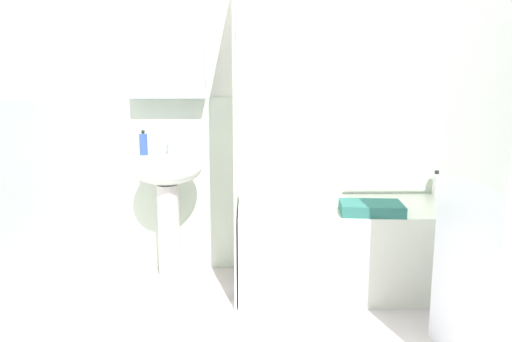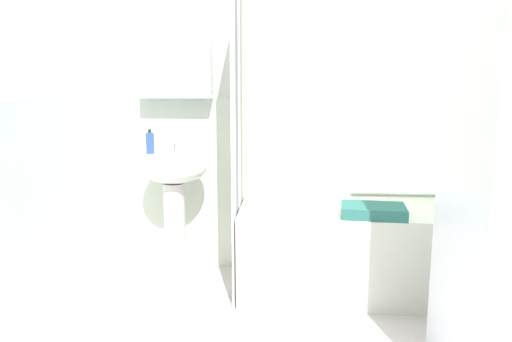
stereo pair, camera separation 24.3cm
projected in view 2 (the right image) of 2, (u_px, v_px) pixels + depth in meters
name	position (u px, v px, depth m)	size (l,w,h in m)	color
wall_back_tiled	(306.00, 107.00, 3.15)	(3.60, 0.18, 2.40)	silver
wall_left_tiled	(11.00, 116.00, 2.36)	(0.07, 1.81, 2.40)	silver
sink	(174.00, 187.00, 3.07)	(0.44, 0.34, 0.84)	silver
faucet	(175.00, 142.00, 3.10)	(0.03, 0.12, 0.12)	silver
soap_dispenser	(150.00, 143.00, 2.99)	(0.05, 0.05, 0.16)	#3455A2
toothbrush_cup	(186.00, 145.00, 3.06)	(0.06, 0.06, 0.10)	silver
bathtub	(365.00, 250.00, 2.91)	(1.54, 0.66, 0.54)	silver
shower_curtain	(238.00, 131.00, 2.84)	(0.01, 0.66, 2.00)	white
lotion_bottle	(464.00, 186.00, 3.07)	(0.06, 0.06, 0.20)	#272226
body_wash_bottle	(449.00, 187.00, 3.07)	(0.05, 0.05, 0.17)	white
towel_folded	(373.00, 211.00, 2.67)	(0.36, 0.25, 0.06)	#2B6B62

